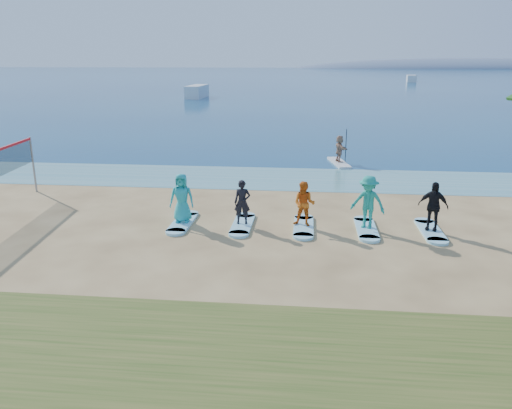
# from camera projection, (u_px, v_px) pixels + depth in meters

# --- Properties ---
(ground) EXTENTS (600.00, 600.00, 0.00)m
(ground) POSITION_uv_depth(u_px,v_px,m) (247.00, 257.00, 15.25)
(ground) COLOR tan
(ground) RESTS_ON ground
(shallow_water) EXTENTS (600.00, 600.00, 0.00)m
(shallow_water) POSITION_uv_depth(u_px,v_px,m) (272.00, 178.00, 25.27)
(shallow_water) COLOR teal
(shallow_water) RESTS_ON ground
(ocean) EXTENTS (600.00, 600.00, 0.00)m
(ocean) POSITION_uv_depth(u_px,v_px,m) (304.00, 76.00, 167.91)
(ocean) COLOR navy
(ocean) RESTS_ON ground
(island_ridge) EXTENTS (220.00, 56.00, 18.00)m
(island_ridge) POSITION_uv_depth(u_px,v_px,m) (469.00, 68.00, 292.07)
(island_ridge) COLOR slate
(island_ridge) RESTS_ON ground
(paddleboard) EXTENTS (1.26, 3.08, 0.12)m
(paddleboard) POSITION_uv_depth(u_px,v_px,m) (339.00, 163.00, 28.73)
(paddleboard) COLOR silver
(paddleboard) RESTS_ON ground
(paddleboarder) EXTENTS (0.87, 1.47, 1.51)m
(paddleboarder) POSITION_uv_depth(u_px,v_px,m) (340.00, 149.00, 28.50)
(paddleboarder) COLOR tan
(paddleboarder) RESTS_ON paddleboard
(boat_offshore_a) EXTENTS (2.25, 7.49, 1.86)m
(boat_offshore_a) POSITION_uv_depth(u_px,v_px,m) (197.00, 98.00, 76.40)
(boat_offshore_a) COLOR silver
(boat_offshore_a) RESTS_ON ground
(boat_offshore_b) EXTENTS (2.80, 5.49, 1.71)m
(boat_offshore_b) POSITION_uv_depth(u_px,v_px,m) (411.00, 82.00, 126.22)
(boat_offshore_b) COLOR silver
(boat_offshore_b) RESTS_ON ground
(surfboard_0) EXTENTS (0.70, 2.20, 0.09)m
(surfboard_0) POSITION_uv_depth(u_px,v_px,m) (183.00, 223.00, 18.32)
(surfboard_0) COLOR #9BDEF0
(surfboard_0) RESTS_ON ground
(student_0) EXTENTS (0.90, 0.61, 1.79)m
(student_0) POSITION_uv_depth(u_px,v_px,m) (182.00, 198.00, 18.06)
(student_0) COLOR teal
(student_0) RESTS_ON surfboard_0
(surfboard_1) EXTENTS (0.70, 2.20, 0.09)m
(surfboard_1) POSITION_uv_depth(u_px,v_px,m) (242.00, 225.00, 18.10)
(surfboard_1) COLOR #9BDEF0
(surfboard_1) RESTS_ON ground
(student_1) EXTENTS (0.60, 0.41, 1.60)m
(student_1) POSITION_uv_depth(u_px,v_px,m) (242.00, 202.00, 17.87)
(student_1) COLOR black
(student_1) RESTS_ON surfboard_1
(surfboard_2) EXTENTS (0.70, 2.20, 0.09)m
(surfboard_2) POSITION_uv_depth(u_px,v_px,m) (304.00, 227.00, 17.89)
(surfboard_2) COLOR #9BDEF0
(surfboard_2) RESTS_ON ground
(student_2) EXTENTS (0.90, 0.77, 1.61)m
(student_2) POSITION_uv_depth(u_px,v_px,m) (304.00, 204.00, 17.65)
(student_2) COLOR #D66116
(student_2) RESTS_ON surfboard_2
(surfboard_3) EXTENTS (0.70, 2.20, 0.09)m
(surfboard_3) POSITION_uv_depth(u_px,v_px,m) (366.00, 229.00, 17.67)
(surfboard_3) COLOR #9BDEF0
(surfboard_3) RESTS_ON ground
(student_3) EXTENTS (1.39, 1.12, 1.88)m
(student_3) POSITION_uv_depth(u_px,v_px,m) (368.00, 202.00, 17.39)
(student_3) COLOR teal
(student_3) RESTS_ON surfboard_3
(surfboard_4) EXTENTS (0.70, 2.20, 0.09)m
(surfboard_4) POSITION_uv_depth(u_px,v_px,m) (430.00, 231.00, 17.45)
(surfboard_4) COLOR #9BDEF0
(surfboard_4) RESTS_ON ground
(student_4) EXTENTS (1.09, 0.75, 1.72)m
(student_4) POSITION_uv_depth(u_px,v_px,m) (433.00, 206.00, 17.19)
(student_4) COLOR black
(student_4) RESTS_ON surfboard_4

